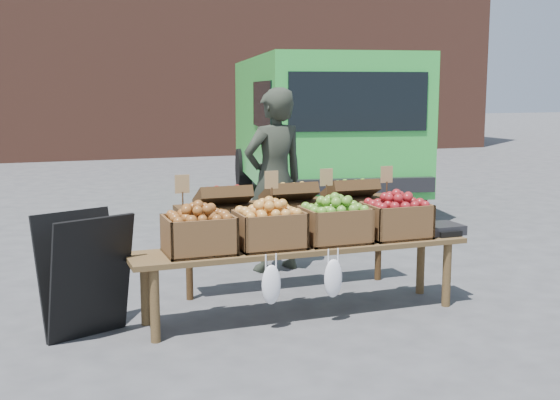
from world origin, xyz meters
name	(u,v)px	position (x,y,z in m)	size (l,w,h in m)	color
ground	(238,310)	(0.00, 0.00, 0.00)	(80.00, 80.00, 0.00)	#47474A
delivery_van	(317,131)	(2.83, 4.94, 1.12)	(2.30, 5.02, 2.25)	green
vendor	(274,180)	(0.73, 1.12, 0.90)	(0.65, 0.43, 1.79)	#272C23
chalkboard_sign	(85,275)	(-1.20, -0.18, 0.46)	(0.60, 0.33, 0.91)	black
back_table	(289,232)	(0.61, 0.43, 0.52)	(2.10, 0.44, 1.04)	#3C2713
display_bench	(302,280)	(0.45, -0.29, 0.28)	(2.70, 0.56, 0.57)	brown
crate_golden_apples	(199,235)	(-0.38, -0.29, 0.71)	(0.50, 0.40, 0.28)	brown
crate_russet_pears	(269,230)	(0.17, -0.29, 0.71)	(0.50, 0.40, 0.28)	gold
crate_red_apples	(335,225)	(0.72, -0.29, 0.71)	(0.50, 0.40, 0.28)	#509024
crate_green_apples	(396,220)	(1.27, -0.29, 0.71)	(0.50, 0.40, 0.28)	maroon
weighing_scale	(440,229)	(1.70, -0.29, 0.61)	(0.34, 0.30, 0.08)	black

